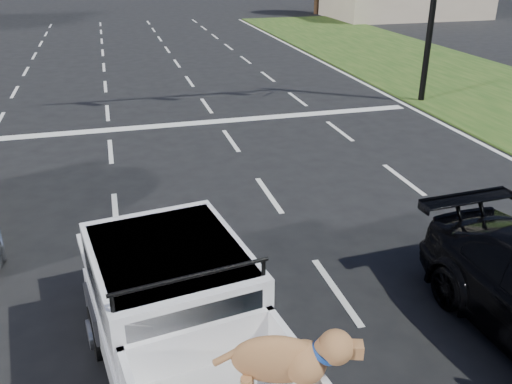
{
  "coord_description": "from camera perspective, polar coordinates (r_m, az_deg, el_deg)",
  "views": [
    {
      "loc": [
        -1.56,
        -7.0,
        5.32
      ],
      "look_at": [
        0.89,
        2.0,
        1.06
      ],
      "focal_mm": 38.0,
      "sensor_mm": 36.0,
      "label": 1
    }
  ],
  "objects": [
    {
      "name": "pickup_truck",
      "position": [
        6.64,
        -6.11,
        -16.64
      ],
      "size": [
        2.74,
        5.69,
        2.05
      ],
      "rotation": [
        0.0,
        0.0,
        0.15
      ],
      "color": "black",
      "rests_on": "ground"
    },
    {
      "name": "road_markings",
      "position": [
        14.65,
        -8.09,
        3.02
      ],
      "size": [
        17.75,
        60.0,
        0.01
      ],
      "color": "silver",
      "rests_on": "ground"
    },
    {
      "name": "ground",
      "position": [
        8.93,
        -2.19,
        -12.05
      ],
      "size": [
        160.0,
        160.0,
        0.0
      ],
      "primitive_type": "plane",
      "color": "black",
      "rests_on": "ground"
    }
  ]
}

